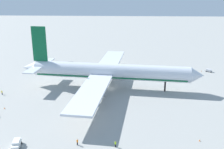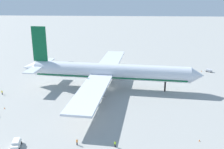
{
  "view_description": "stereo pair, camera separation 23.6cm",
  "coord_description": "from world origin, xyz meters",
  "views": [
    {
      "loc": [
        5.58,
        -102.2,
        39.13
      ],
      "look_at": [
        0.74,
        -2.34,
        6.7
      ],
      "focal_mm": 42.69,
      "sensor_mm": 36.0,
      "label": 1
    },
    {
      "loc": [
        5.81,
        -102.18,
        39.13
      ],
      "look_at": [
        0.74,
        -2.34,
        6.7
      ],
      "focal_mm": 42.69,
      "sensor_mm": 36.0,
      "label": 2
    }
  ],
  "objects": [
    {
      "name": "ground_plane",
      "position": [
        0.0,
        0.0,
        0.0
      ],
      "size": [
        600.0,
        600.0,
        0.0
      ],
      "primitive_type": "plane",
      "color": "#9E9E99"
    },
    {
      "name": "airliner",
      "position": [
        -1.38,
        0.18,
        7.07
      ],
      "size": [
        74.19,
        77.94,
        24.7
      ],
      "color": "silver",
      "rests_on": "ground"
    },
    {
      "name": "service_van",
      "position": [
        -21.89,
        -43.85,
        1.03
      ],
      "size": [
        2.65,
        4.78,
        1.97
      ],
      "color": "white",
      "rests_on": "ground"
    },
    {
      "name": "baggage_cart_0",
      "position": [
        -24.21,
        38.63,
        0.27
      ],
      "size": [
        3.06,
        1.64,
        0.4
      ],
      "color": "#595B60",
      "rests_on": "ground"
    },
    {
      "name": "baggage_cart_1",
      "position": [
        47.1,
        24.91,
        0.73
      ],
      "size": [
        3.44,
        2.77,
        1.32
      ],
      "color": "#595B60",
      "rests_on": "ground"
    },
    {
      "name": "ground_worker_2",
      "position": [
        -6.42,
        -42.05,
        0.89
      ],
      "size": [
        0.44,
        0.44,
        1.74
      ],
      "color": "black",
      "rests_on": "ground"
    },
    {
      "name": "ground_worker_3",
      "position": [
        -41.49,
        -8.93,
        0.86
      ],
      "size": [
        0.41,
        0.41,
        1.7
      ],
      "color": "black",
      "rests_on": "ground"
    },
    {
      "name": "ground_worker_5",
      "position": [
        3.56,
        -42.48,
        0.88
      ],
      "size": [
        0.45,
        0.45,
        1.72
      ],
      "color": "black",
      "rests_on": "ground"
    },
    {
      "name": "traffic_cone_0",
      "position": [
        43.62,
        25.1,
        0.28
      ],
      "size": [
        0.36,
        0.36,
        0.55
      ],
      "primitive_type": "cone",
      "color": "orange",
      "rests_on": "ground"
    },
    {
      "name": "traffic_cone_1",
      "position": [
        26.12,
        -38.61,
        0.28
      ],
      "size": [
        0.36,
        0.36,
        0.55
      ],
      "primitive_type": "cone",
      "color": "orange",
      "rests_on": "ground"
    },
    {
      "name": "traffic_cone_2",
      "position": [
        -35.09,
        -21.33,
        0.28
      ],
      "size": [
        0.36,
        0.36,
        0.55
      ],
      "primitive_type": "cone",
      "color": "orange",
      "rests_on": "ground"
    }
  ]
}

